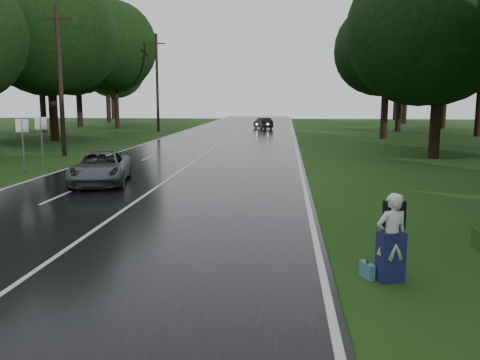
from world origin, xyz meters
name	(u,v)px	position (x,y,z in m)	size (l,w,h in m)	color
ground	(20,284)	(0.00, 0.00, 0.00)	(160.00, 160.00, 0.00)	#1F4213
road	(198,159)	(0.00, 20.00, 0.02)	(12.00, 140.00, 0.04)	black
lane_center	(198,158)	(0.00, 20.00, 0.04)	(0.12, 140.00, 0.01)	silver
grey_car	(101,168)	(-2.52, 11.14, 0.68)	(2.14, 4.64, 1.29)	#515356
far_car	(263,123)	(2.45, 49.65, 0.66)	(1.32, 3.79, 1.25)	black
hitchhiker	(391,240)	(7.08, 0.80, 0.81)	(0.73, 0.70, 1.74)	silver
suitcase	(367,270)	(6.66, 0.92, 0.15)	(0.12, 0.43, 0.31)	teal
utility_pole_mid	(65,156)	(-8.50, 20.95, 0.00)	(1.80, 0.28, 9.03)	black
utility_pole_far	(159,131)	(-8.50, 44.21, 0.00)	(1.80, 0.28, 10.15)	black
road_sign_a	(25,173)	(-7.20, 13.75, 0.00)	(0.61, 0.10, 2.55)	white
road_sign_b	(44,168)	(-7.20, 15.59, 0.00)	(0.62, 0.10, 2.57)	white
tree_left_e	(55,141)	(-14.08, 31.59, 0.00)	(9.52, 9.52, 14.87)	black
tree_left_f	(118,129)	(-14.55, 48.85, 0.00)	(10.68, 10.68, 16.69)	black
tree_right_d	(433,159)	(13.70, 21.56, 0.00)	(7.89, 7.89, 12.33)	black
tree_right_e	(383,139)	(13.57, 36.31, 0.00)	(8.94, 8.94, 13.97)	black
tree_right_f	(398,131)	(16.98, 46.48, 0.00)	(10.53, 10.53, 16.46)	black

